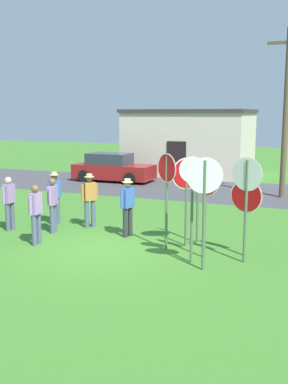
{
  "coord_description": "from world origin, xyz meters",
  "views": [
    {
      "loc": [
        5.55,
        -10.58,
        3.63
      ],
      "look_at": [
        0.41,
        1.9,
        1.3
      ],
      "focal_mm": 42.77,
      "sensor_mm": 36.0,
      "label": 1
    }
  ],
  "objects_px": {
    "stop_sign_leaning_left": "(166,184)",
    "person_in_blue": "(53,202)",
    "person_holding_notes": "(9,200)",
    "stop_sign_leaning_right": "(198,185)",
    "person_in_teal": "(36,211)",
    "utility_pole": "(286,110)",
    "stop_sign_low_front": "(205,192)",
    "person_on_left": "(90,197)",
    "person_with_sunhat": "(55,195)",
    "stop_sign_tallest": "(246,204)",
    "stop_sign_rear_right": "(186,185)",
    "stop_sign_center_cluster": "(247,191)",
    "person_near_signs": "(128,204)",
    "parked_car_on_street": "(113,168)",
    "stop_sign_nearest": "(204,193)",
    "stop_sign_rear_left": "(192,193)"
  },
  "relations": [
    {
      "from": "person_in_teal",
      "to": "stop_sign_low_front",
      "type": "bearing_deg",
      "value": 8.04
    },
    {
      "from": "utility_pole",
      "to": "stop_sign_leaning_right",
      "type": "distance_m",
      "value": 8.7
    },
    {
      "from": "stop_sign_center_cluster",
      "to": "stop_sign_leaning_right",
      "type": "bearing_deg",
      "value": 141.4
    },
    {
      "from": "parked_car_on_street",
      "to": "person_with_sunhat",
      "type": "relative_size",
      "value": 2.48
    },
    {
      "from": "person_in_teal",
      "to": "person_in_blue",
      "type": "xyz_separation_m",
      "value": [
        -0.31,
        1.3,
        0.0
      ]
    },
    {
      "from": "person_in_blue",
      "to": "person_near_signs",
      "type": "height_order",
      "value": "person_near_signs"
    },
    {
      "from": "person_in_teal",
      "to": "stop_sign_rear_right",
      "type": "bearing_deg",
      "value": 20.9
    },
    {
      "from": "person_with_sunhat",
      "to": "stop_sign_low_front",
      "type": "bearing_deg",
      "value": -16.48
    },
    {
      "from": "stop_sign_rear_left",
      "to": "person_in_teal",
      "type": "relative_size",
      "value": 1.55
    },
    {
      "from": "stop_sign_center_cluster",
      "to": "person_on_left",
      "type": "height_order",
      "value": "stop_sign_center_cluster"
    },
    {
      "from": "stop_sign_tallest",
      "to": "person_holding_notes",
      "type": "relative_size",
      "value": 1.18
    },
    {
      "from": "stop_sign_tallest",
      "to": "stop_sign_center_cluster",
      "type": "bearing_deg",
      "value": -80.21
    },
    {
      "from": "stop_sign_leaning_left",
      "to": "person_with_sunhat",
      "type": "distance_m",
      "value": 4.63
    },
    {
      "from": "person_in_blue",
      "to": "person_near_signs",
      "type": "xyz_separation_m",
      "value": [
        2.3,
        0.45,
        0.03
      ]
    },
    {
      "from": "stop_sign_center_cluster",
      "to": "person_on_left",
      "type": "xyz_separation_m",
      "value": [
        -5.23,
        1.66,
        -0.81
      ]
    },
    {
      "from": "stop_sign_center_cluster",
      "to": "stop_sign_rear_right",
      "type": "xyz_separation_m",
      "value": [
        -1.76,
        0.83,
        -0.09
      ]
    },
    {
      "from": "stop_sign_center_cluster",
      "to": "person_with_sunhat",
      "type": "distance_m",
      "value": 6.77
    },
    {
      "from": "stop_sign_leaning_left",
      "to": "person_in_blue",
      "type": "height_order",
      "value": "stop_sign_leaning_left"
    },
    {
      "from": "stop_sign_leaning_left",
      "to": "person_holding_notes",
      "type": "relative_size",
      "value": 1.54
    },
    {
      "from": "stop_sign_leaning_right",
      "to": "utility_pole",
      "type": "bearing_deg",
      "value": 80.01
    },
    {
      "from": "parked_car_on_street",
      "to": "stop_sign_nearest",
      "type": "bearing_deg",
      "value": -55.46
    },
    {
      "from": "person_holding_notes",
      "to": "stop_sign_low_front",
      "type": "bearing_deg",
      "value": -3.33
    },
    {
      "from": "stop_sign_leaning_right",
      "to": "person_holding_notes",
      "type": "distance_m",
      "value": 5.93
    },
    {
      "from": "person_with_sunhat",
      "to": "person_on_left",
      "type": "bearing_deg",
      "value": 1.41
    },
    {
      "from": "parked_car_on_street",
      "to": "person_on_left",
      "type": "distance_m",
      "value": 10.2
    },
    {
      "from": "stop_sign_rear_right",
      "to": "person_in_teal",
      "type": "relative_size",
      "value": 1.45
    },
    {
      "from": "stop_sign_low_front",
      "to": "person_near_signs",
      "type": "distance_m",
      "value": 2.94
    },
    {
      "from": "person_with_sunhat",
      "to": "stop_sign_center_cluster",
      "type": "bearing_deg",
      "value": -13.99
    },
    {
      "from": "stop_sign_nearest",
      "to": "person_in_blue",
      "type": "relative_size",
      "value": 1.57
    },
    {
      "from": "utility_pole",
      "to": "stop_sign_tallest",
      "type": "distance_m",
      "value": 9.3
    },
    {
      "from": "stop_sign_rear_right",
      "to": "person_in_blue",
      "type": "bearing_deg",
      "value": -177.57
    },
    {
      "from": "stop_sign_rear_right",
      "to": "person_in_blue",
      "type": "height_order",
      "value": "stop_sign_rear_right"
    },
    {
      "from": "stop_sign_leaning_right",
      "to": "person_near_signs",
      "type": "distance_m",
      "value": 2.21
    },
    {
      "from": "person_in_teal",
      "to": "utility_pole",
      "type": "bearing_deg",
      "value": 61.43
    },
    {
      "from": "stop_sign_low_front",
      "to": "person_on_left",
      "type": "xyz_separation_m",
      "value": [
        -4.22,
        1.66,
        -0.7
      ]
    },
    {
      "from": "stop_sign_rear_left",
      "to": "utility_pole",
      "type": "bearing_deg",
      "value": 83.55
    },
    {
      "from": "person_with_sunhat",
      "to": "stop_sign_rear_right",
      "type": "bearing_deg",
      "value": -9.53
    },
    {
      "from": "person_in_blue",
      "to": "stop_sign_leaning_left",
      "type": "bearing_deg",
      "value": -5.0
    },
    {
      "from": "utility_pole",
      "to": "stop_sign_leaning_left",
      "type": "xyz_separation_m",
      "value": [
        -2.07,
        -9.23,
        -1.96
      ]
    },
    {
      "from": "stop_sign_nearest",
      "to": "person_in_blue",
      "type": "distance_m",
      "value": 5.46
    },
    {
      "from": "parked_car_on_street",
      "to": "stop_sign_rear_left",
      "type": "xyz_separation_m",
      "value": [
        7.86,
        -11.57,
        1.05
      ]
    },
    {
      "from": "stop_sign_leaning_right",
      "to": "person_in_teal",
      "type": "xyz_separation_m",
      "value": [
        -4.09,
        -1.89,
        -0.72
      ]
    },
    {
      "from": "stop_sign_low_front",
      "to": "person_with_sunhat",
      "type": "bearing_deg",
      "value": 163.52
    },
    {
      "from": "stop_sign_low_front",
      "to": "stop_sign_rear_right",
      "type": "xyz_separation_m",
      "value": [
        -0.74,
        0.83,
        0.02
      ]
    },
    {
      "from": "stop_sign_rear_right",
      "to": "stop_sign_leaning_left",
      "type": "bearing_deg",
      "value": -127.82
    },
    {
      "from": "stop_sign_tallest",
      "to": "stop_sign_leaning_left",
      "type": "distance_m",
      "value": 2.11
    },
    {
      "from": "person_on_left",
      "to": "person_near_signs",
      "type": "height_order",
      "value": "same"
    },
    {
      "from": "parked_car_on_street",
      "to": "person_holding_notes",
      "type": "height_order",
      "value": "person_holding_notes"
    },
    {
      "from": "stop_sign_rear_left",
      "to": "person_in_blue",
      "type": "xyz_separation_m",
      "value": [
        -4.73,
        1.12,
        -0.79
      ]
    },
    {
      "from": "stop_sign_leaning_left",
      "to": "person_with_sunhat",
      "type": "bearing_deg",
      "value": 163.32
    }
  ]
}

